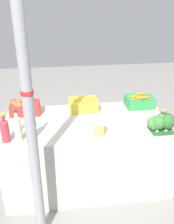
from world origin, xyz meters
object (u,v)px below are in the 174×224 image
(sparrow_bird, at_px, (163,111))
(orange_crate, at_px, (84,104))
(support_pole, at_px, (29,108))
(broccoli_pile, at_px, (161,122))
(juice_bottle_amber, at_px, (30,127))
(juice_bottle_cloudy, at_px, (18,128))
(carrot_crate, at_px, (140,101))
(juice_bottle_ruby, at_px, (5,130))
(apple_crate, at_px, (25,107))
(pickle_jar, at_px, (99,129))

(sparrow_bird, bearing_deg, orange_crate, -5.07)
(support_pole, bearing_deg, sparrow_bird, 16.80)
(orange_crate, xyz_separation_m, broccoli_pile, (0.67, -0.58, 0.02))
(orange_crate, relative_size, broccoli_pile, 1.26)
(juice_bottle_amber, bearing_deg, juice_bottle_cloudy, -180.00)
(carrot_crate, height_order, juice_bottle_cloudy, juice_bottle_cloudy)
(juice_bottle_cloudy, bearing_deg, juice_bottle_ruby, 180.00)
(juice_bottle_ruby, xyz_separation_m, juice_bottle_amber, (0.21, 0.00, 0.01))
(carrot_crate, distance_m, broccoli_pile, 0.58)
(broccoli_pile, bearing_deg, juice_bottle_amber, 179.63)
(sparrow_bird, bearing_deg, juice_bottle_amber, 35.48)
(apple_crate, distance_m, juice_bottle_cloudy, 0.58)
(carrot_crate, distance_m, juice_bottle_ruby, 1.53)
(apple_crate, xyz_separation_m, juice_bottle_amber, (0.10, -0.58, 0.05))
(orange_crate, distance_m, juice_bottle_amber, 0.79)
(apple_crate, relative_size, juice_bottle_amber, 1.05)
(carrot_crate, height_order, broccoli_pile, broccoli_pile)
(juice_bottle_amber, xyz_separation_m, pickle_jar, (0.63, -0.01, -0.06))
(juice_bottle_cloudy, bearing_deg, sparrow_bird, -0.59)
(support_pole, xyz_separation_m, broccoli_pile, (1.17, 0.36, -0.38))
(support_pole, height_order, apple_crate, support_pole)
(pickle_jar, bearing_deg, carrot_crate, 45.11)
(broccoli_pile, distance_m, sparrow_bird, 0.12)
(apple_crate, height_order, carrot_crate, apple_crate)
(apple_crate, relative_size, pickle_jar, 2.51)
(juice_bottle_ruby, bearing_deg, broccoli_pile, -0.31)
(apple_crate, relative_size, sparrow_bird, 2.70)
(apple_crate, xyz_separation_m, broccoli_pile, (1.32, -0.59, 0.02))
(support_pole, xyz_separation_m, carrot_crate, (1.15, 0.94, -0.41))
(orange_crate, distance_m, sparrow_bird, 0.90)
(apple_crate, height_order, juice_bottle_ruby, juice_bottle_ruby)
(carrot_crate, xyz_separation_m, juice_bottle_cloudy, (-1.31, -0.57, 0.06))
(carrot_crate, xyz_separation_m, juice_bottle_ruby, (-1.42, -0.57, 0.05))
(juice_bottle_ruby, bearing_deg, sparrow_bird, -0.54)
(orange_crate, relative_size, juice_bottle_ruby, 1.15)
(apple_crate, distance_m, carrot_crate, 1.31)
(apple_crate, height_order, broccoli_pile, broccoli_pile)
(juice_bottle_ruby, xyz_separation_m, juice_bottle_cloudy, (0.11, -0.00, 0.01))
(apple_crate, distance_m, broccoli_pile, 1.45)
(support_pole, height_order, juice_bottle_cloudy, support_pole)
(juice_bottle_ruby, height_order, juice_bottle_amber, juice_bottle_amber)
(orange_crate, bearing_deg, broccoli_pile, -40.83)
(juice_bottle_ruby, height_order, juice_bottle_cloudy, juice_bottle_cloudy)
(pickle_jar, bearing_deg, sparrow_bird, -0.40)
(carrot_crate, xyz_separation_m, juice_bottle_amber, (-1.21, -0.57, 0.06))
(sparrow_bird, bearing_deg, broccoli_pile, -70.34)
(juice_bottle_ruby, bearing_deg, apple_crate, 78.91)
(juice_bottle_cloudy, bearing_deg, juice_bottle_amber, 0.00)
(orange_crate, distance_m, juice_bottle_ruby, 0.96)
(broccoli_pile, relative_size, pickle_jar, 1.98)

